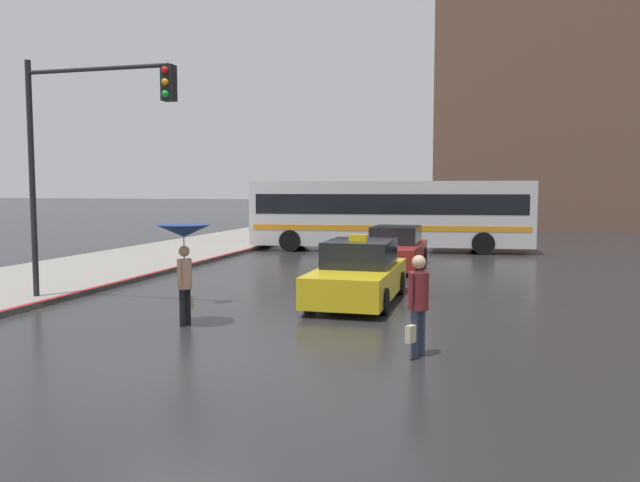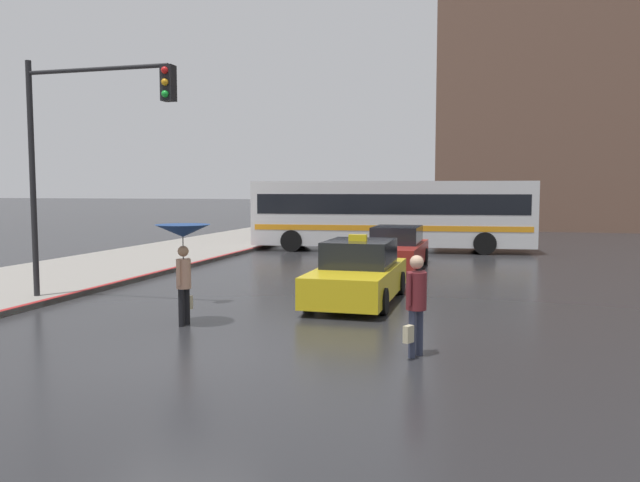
% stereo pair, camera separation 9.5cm
% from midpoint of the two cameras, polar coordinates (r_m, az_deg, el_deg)
% --- Properties ---
extents(ground_plane, '(300.00, 300.00, 0.00)m').
position_cam_midpoint_polar(ground_plane, '(10.41, -13.12, -10.83)').
color(ground_plane, '#262628').
extents(taxi, '(1.91, 4.51, 1.67)m').
position_cam_midpoint_polar(taxi, '(15.41, 3.69, -3.05)').
color(taxi, gold).
rests_on(taxi, ground_plane).
extents(sedan_red, '(1.91, 4.75, 1.46)m').
position_cam_midpoint_polar(sedan_red, '(21.99, 7.11, -0.76)').
color(sedan_red, maroon).
rests_on(sedan_red, ground_plane).
extents(city_bus, '(12.54, 3.75, 3.12)m').
position_cam_midpoint_polar(city_bus, '(28.22, 6.60, 2.64)').
color(city_bus, silver).
rests_on(city_bus, ground_plane).
extents(pedestrian_with_umbrella, '(1.11, 1.11, 2.06)m').
position_cam_midpoint_polar(pedestrian_with_umbrella, '(12.88, -12.21, -0.14)').
color(pedestrian_with_umbrella, black).
rests_on(pedestrian_with_umbrella, ground_plane).
extents(pedestrian_man, '(0.46, 0.62, 1.69)m').
position_cam_midpoint_polar(pedestrian_man, '(10.44, 9.03, -5.16)').
color(pedestrian_man, '#2D3347').
rests_on(pedestrian_man, ground_plane).
extents(traffic_light, '(3.93, 0.38, 5.85)m').
position_cam_midpoint_polar(traffic_light, '(15.88, -20.49, 9.20)').
color(traffic_light, black).
rests_on(traffic_light, ground_plane).
extents(building_tower_near, '(14.72, 11.92, 28.98)m').
position_cam_midpoint_polar(building_tower_near, '(50.22, 20.15, 17.99)').
color(building_tower_near, brown).
rests_on(building_tower_near, ground_plane).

